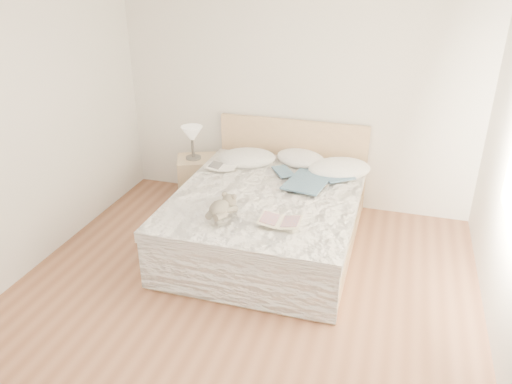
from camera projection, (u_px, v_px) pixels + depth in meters
floor at (230, 314)px, 4.09m from camera, size 4.00×4.50×0.00m
wall_back at (296, 88)px, 5.45m from camera, size 4.00×0.02×2.70m
bed at (269, 216)px, 4.99m from camera, size 1.72×2.14×1.00m
nightstand at (198, 181)px, 5.82m from camera, size 0.57×0.54×0.56m
table_lamp at (192, 136)px, 5.58m from camera, size 0.29×0.29×0.38m
pillow_left at (247, 158)px, 5.49m from camera, size 0.76×0.64×0.19m
pillow_middle at (301, 159)px, 5.47m from camera, size 0.69×0.60×0.17m
pillow_right at (339, 169)px, 5.22m from camera, size 0.79×0.69×0.20m
blouse at (308, 181)px, 4.95m from camera, size 0.68×0.71×0.02m
photo_book at (223, 167)px, 5.28m from camera, size 0.32×0.22×0.02m
childrens_book at (280, 221)px, 4.21m from camera, size 0.37×0.26×0.02m
teddy_bear at (220, 214)px, 4.28m from camera, size 0.26×0.33×0.16m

